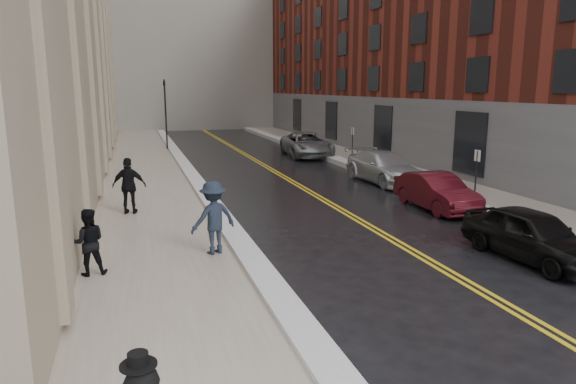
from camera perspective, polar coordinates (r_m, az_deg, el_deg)
ground at (r=11.29m, az=11.57°, el=-12.92°), size 160.00×160.00×0.00m
sidewalk_left at (r=25.40m, az=-15.39°, el=0.80°), size 4.00×64.00×0.15m
sidewalk_right at (r=29.01m, az=12.30°, el=2.25°), size 3.00×64.00×0.15m
lane_stripe_a at (r=26.47m, az=-0.34°, el=1.48°), size 0.12×64.00×0.01m
lane_stripe_b at (r=26.53m, az=0.16°, el=1.51°), size 0.12×64.00×0.01m
snow_ridge_left at (r=25.54m, az=-10.24°, el=1.22°), size 0.70×60.80×0.26m
snow_ridge_right at (r=28.15m, az=9.01°, el=2.25°), size 0.85×60.80×0.30m
building_right at (r=39.36m, az=19.07°, el=17.32°), size 14.00×50.00×18.00m
traffic_signal at (r=39.09m, az=-13.46°, el=8.98°), size 0.18×0.15×5.20m
parking_sign_near at (r=21.59m, az=20.18°, el=2.12°), size 0.06×0.35×2.23m
parking_sign_far at (r=31.90m, az=7.17°, el=5.57°), size 0.06×0.35×2.23m
car_black at (r=15.44m, az=25.50°, el=-4.31°), size 2.00×4.28×1.42m
car_maroon at (r=20.52m, az=16.16°, el=0.04°), size 1.52×4.26×1.40m
car_silver_near at (r=25.84m, az=10.60°, el=2.73°), size 2.41×5.32×1.51m
car_silver_far at (r=35.08m, az=2.10°, el=5.30°), size 3.08×6.01×1.62m
pedestrian_a at (r=13.33m, az=-21.31°, el=-5.20°), size 0.83×0.67×1.64m
pedestrian_b at (r=14.11m, az=-8.29°, el=-2.83°), size 1.47×1.14×2.01m
pedestrian_c at (r=19.25m, az=-17.23°, el=0.66°), size 1.27×0.73×2.03m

